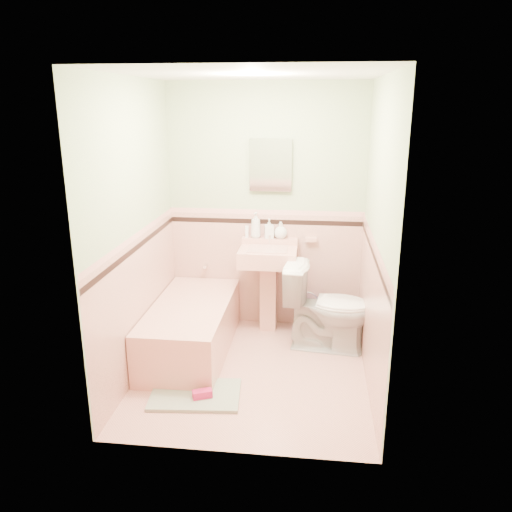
# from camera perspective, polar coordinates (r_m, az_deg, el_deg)

# --- Properties ---
(floor) EXTENTS (2.20, 2.20, 0.00)m
(floor) POSITION_cam_1_polar(r_m,az_deg,el_deg) (4.65, -0.37, -12.78)
(floor) COLOR #DEA091
(floor) RESTS_ON ground
(ceiling) EXTENTS (2.20, 2.20, 0.00)m
(ceiling) POSITION_cam_1_polar(r_m,az_deg,el_deg) (4.05, -0.44, 19.69)
(ceiling) COLOR white
(ceiling) RESTS_ON ground
(wall_back) EXTENTS (2.50, 0.00, 2.50)m
(wall_back) POSITION_cam_1_polar(r_m,az_deg,el_deg) (5.24, 1.10, 5.29)
(wall_back) COLOR beige
(wall_back) RESTS_ON ground
(wall_front) EXTENTS (2.50, 0.00, 2.50)m
(wall_front) POSITION_cam_1_polar(r_m,az_deg,el_deg) (3.14, -2.91, -2.70)
(wall_front) COLOR beige
(wall_front) RESTS_ON ground
(wall_left) EXTENTS (0.00, 2.50, 2.50)m
(wall_left) POSITION_cam_1_polar(r_m,az_deg,el_deg) (4.41, -13.42, 2.62)
(wall_left) COLOR beige
(wall_left) RESTS_ON ground
(wall_right) EXTENTS (0.00, 2.50, 2.50)m
(wall_right) POSITION_cam_1_polar(r_m,az_deg,el_deg) (4.18, 13.35, 1.83)
(wall_right) COLOR beige
(wall_right) RESTS_ON ground
(wainscot_back) EXTENTS (2.00, 0.00, 2.00)m
(wainscot_back) POSITION_cam_1_polar(r_m,az_deg,el_deg) (5.40, 1.05, -1.51)
(wainscot_back) COLOR #E1A596
(wainscot_back) RESTS_ON ground
(wainscot_front) EXTENTS (2.00, 0.00, 2.00)m
(wainscot_front) POSITION_cam_1_polar(r_m,az_deg,el_deg) (3.42, -2.71, -12.96)
(wainscot_front) COLOR #E1A596
(wainscot_front) RESTS_ON ground
(wainscot_left) EXTENTS (0.00, 2.20, 2.20)m
(wainscot_left) POSITION_cam_1_polar(r_m,az_deg,el_deg) (4.61, -12.73, -5.25)
(wainscot_left) COLOR #E1A596
(wainscot_left) RESTS_ON ground
(wainscot_right) EXTENTS (0.00, 2.20, 2.20)m
(wainscot_right) POSITION_cam_1_polar(r_m,az_deg,el_deg) (4.38, 12.62, -6.40)
(wainscot_right) COLOR #E1A596
(wainscot_right) RESTS_ON ground
(accent_back) EXTENTS (2.00, 0.00, 2.00)m
(accent_back) POSITION_cam_1_polar(r_m,az_deg,el_deg) (5.25, 1.07, 3.86)
(accent_back) COLOR black
(accent_back) RESTS_ON ground
(accent_front) EXTENTS (2.00, 0.00, 2.00)m
(accent_front) POSITION_cam_1_polar(r_m,az_deg,el_deg) (3.20, -2.82, -4.79)
(accent_front) COLOR black
(accent_front) RESTS_ON ground
(accent_left) EXTENTS (0.00, 2.20, 2.20)m
(accent_left) POSITION_cam_1_polar(r_m,az_deg,el_deg) (4.44, -13.08, 0.99)
(accent_left) COLOR black
(accent_left) RESTS_ON ground
(accent_right) EXTENTS (0.00, 2.20, 2.20)m
(accent_right) POSITION_cam_1_polar(r_m,az_deg,el_deg) (4.21, 12.99, 0.13)
(accent_right) COLOR black
(accent_right) RESTS_ON ground
(cap_back) EXTENTS (2.00, 0.00, 2.00)m
(cap_back) POSITION_cam_1_polar(r_m,az_deg,el_deg) (5.23, 1.08, 4.93)
(cap_back) COLOR #DE9E95
(cap_back) RESTS_ON ground
(cap_front) EXTENTS (2.00, 0.00, 2.00)m
(cap_front) POSITION_cam_1_polar(r_m,az_deg,el_deg) (3.16, -2.85, -3.10)
(cap_front) COLOR #DE9E95
(cap_front) RESTS_ON ground
(cap_left) EXTENTS (0.00, 2.20, 2.20)m
(cap_left) POSITION_cam_1_polar(r_m,az_deg,el_deg) (4.41, -13.17, 2.24)
(cap_left) COLOR #DE9E95
(cap_left) RESTS_ON ground
(cap_right) EXTENTS (0.00, 2.20, 2.20)m
(cap_right) POSITION_cam_1_polar(r_m,az_deg,el_deg) (4.18, 13.07, 1.45)
(cap_right) COLOR #DE9E95
(cap_right) RESTS_ON ground
(bathtub) EXTENTS (0.70, 1.50, 0.45)m
(bathtub) POSITION_cam_1_polar(r_m,az_deg,el_deg) (4.94, -7.23, -8.11)
(bathtub) COLOR #D99787
(bathtub) RESTS_ON floor
(tub_faucet) EXTENTS (0.04, 0.12, 0.04)m
(tub_faucet) POSITION_cam_1_polar(r_m,az_deg,el_deg) (5.45, -5.60, -1.09)
(tub_faucet) COLOR silver
(tub_faucet) RESTS_ON wall_back
(sink) EXTENTS (0.57, 0.48, 0.90)m
(sink) POSITION_cam_1_polar(r_m,az_deg,el_deg) (5.23, 1.33, -3.88)
(sink) COLOR #D99787
(sink) RESTS_ON floor
(sink_faucet) EXTENTS (0.02, 0.02, 0.10)m
(sink_faucet) POSITION_cam_1_polar(r_m,az_deg,el_deg) (5.21, 1.52, 1.82)
(sink_faucet) COLOR silver
(sink_faucet) RESTS_ON sink
(medicine_cabinet) EXTENTS (0.38, 0.04, 0.47)m
(medicine_cabinet) POSITION_cam_1_polar(r_m,az_deg,el_deg) (5.14, 1.66, 10.13)
(medicine_cabinet) COLOR white
(medicine_cabinet) RESTS_ON wall_back
(soap_dish) EXTENTS (0.11, 0.07, 0.04)m
(soap_dish) POSITION_cam_1_polar(r_m,az_deg,el_deg) (5.25, 6.15, 1.84)
(soap_dish) COLOR #D99787
(soap_dish) RESTS_ON wall_back
(soap_bottle_left) EXTENTS (0.12, 0.12, 0.26)m
(soap_bottle_left) POSITION_cam_1_polar(r_m,az_deg,el_deg) (5.23, -0.03, 3.47)
(soap_bottle_left) COLOR #B2B2B2
(soap_bottle_left) RESTS_ON sink
(soap_bottle_mid) EXTENTS (0.11, 0.11, 0.20)m
(soap_bottle_mid) POSITION_cam_1_polar(r_m,az_deg,el_deg) (5.22, 1.48, 3.09)
(soap_bottle_mid) COLOR #B2B2B2
(soap_bottle_mid) RESTS_ON sink
(soap_bottle_right) EXTENTS (0.14, 0.14, 0.17)m
(soap_bottle_right) POSITION_cam_1_polar(r_m,az_deg,el_deg) (5.22, 2.77, 2.91)
(soap_bottle_right) COLOR #B2B2B2
(soap_bottle_right) RESTS_ON sink
(tube) EXTENTS (0.05, 0.05, 0.12)m
(tube) POSITION_cam_1_polar(r_m,az_deg,el_deg) (5.26, -1.04, 2.74)
(tube) COLOR white
(tube) RESTS_ON sink
(toilet) EXTENTS (0.88, 0.56, 0.85)m
(toilet) POSITION_cam_1_polar(r_m,az_deg,el_deg) (4.94, 8.10, -5.67)
(toilet) COLOR white
(toilet) RESTS_ON floor
(bucket) EXTENTS (0.35, 0.35, 0.27)m
(bucket) POSITION_cam_1_polar(r_m,az_deg,el_deg) (5.43, 5.61, -6.72)
(bucket) COLOR #001BAD
(bucket) RESTS_ON floor
(bath_mat) EXTENTS (0.76, 0.54, 0.03)m
(bath_mat) POSITION_cam_1_polar(r_m,az_deg,el_deg) (4.33, -6.77, -15.11)
(bath_mat) COLOR gray
(bath_mat) RESTS_ON floor
(shoe) EXTENTS (0.17, 0.13, 0.06)m
(shoe) POSITION_cam_1_polar(r_m,az_deg,el_deg) (4.25, -6.01, -15.06)
(shoe) COLOR #BF1E59
(shoe) RESTS_ON bath_mat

